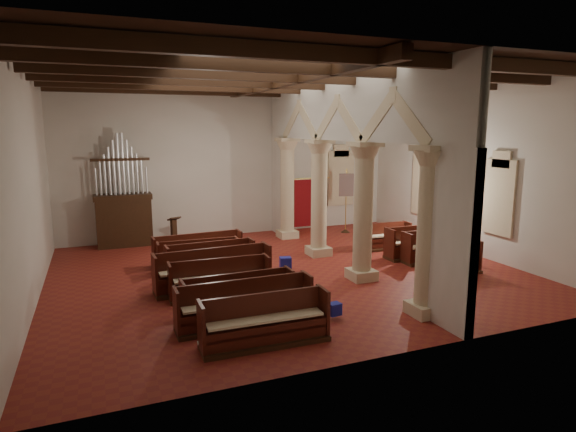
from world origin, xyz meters
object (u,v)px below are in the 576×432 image
Objects in this scene: lectern at (174,232)px; processional_banner at (346,213)px; pipe_organ at (123,211)px; nave_pew_0 at (265,328)px; aisle_pew_0 at (450,263)px.

lectern is 7.26m from processional_banner.
nave_pew_0 is (2.18, -10.10, -1.02)m from pipe_organ.
pipe_organ is 2.23× the size of aisle_pew_0.
processional_banner is at bearing -6.31° from pipe_organ.
processional_banner is 6.57m from aisle_pew_0.
lectern is (1.80, -0.30, -0.93)m from pipe_organ.
nave_pew_0 is at bearing -157.14° from aisle_pew_0.
pipe_organ is at bearing 103.27° from nave_pew_0.
lectern is 10.30m from aisle_pew_0.
lectern is at bearing 93.30° from nave_pew_0.
pipe_organ is 4.08× the size of lectern.
pipe_organ reaches higher than lectern.
nave_pew_0 is at bearing -77.80° from pipe_organ.
pipe_organ reaches higher than nave_pew_0.
pipe_organ is 11.88m from aisle_pew_0.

